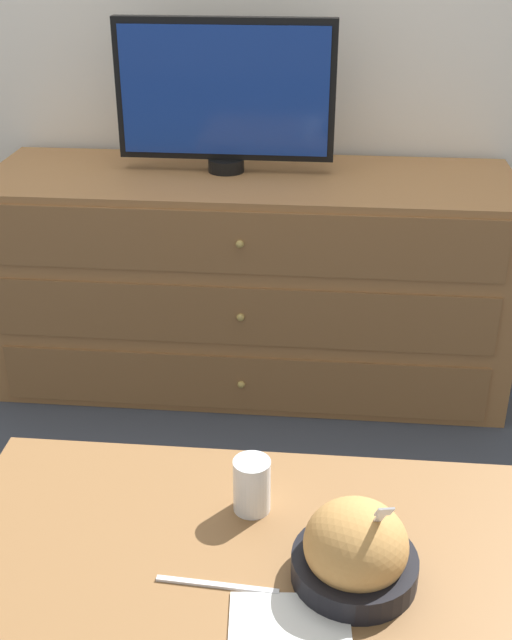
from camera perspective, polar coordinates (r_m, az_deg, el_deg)
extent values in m
plane|color=#383D47|center=(3.10, -2.01, -0.80)|extent=(12.00, 12.00, 0.00)
cube|color=#9E6B3D|center=(2.66, -0.45, 2.88)|extent=(1.66, 0.54, 0.71)
cube|color=brown|center=(2.54, -1.05, -4.54)|extent=(1.53, 0.01, 0.19)
sphere|color=tan|center=(2.53, -1.06, -4.61)|extent=(0.02, 0.02, 0.02)
cube|color=brown|center=(2.42, -1.10, 0.25)|extent=(1.53, 0.01, 0.19)
sphere|color=tan|center=(2.41, -1.11, 0.19)|extent=(0.02, 0.02, 0.02)
cube|color=brown|center=(2.32, -1.15, 5.48)|extent=(1.53, 0.01, 0.19)
sphere|color=tan|center=(2.32, -1.16, 5.42)|extent=(0.02, 0.02, 0.02)
cylinder|color=black|center=(2.58, -2.13, 10.95)|extent=(0.11, 0.11, 0.04)
cube|color=black|center=(2.53, -2.20, 16.03)|extent=(0.67, 0.04, 0.42)
cube|color=navy|center=(2.51, -2.27, 15.93)|extent=(0.63, 0.01, 0.38)
cube|color=olive|center=(1.38, -1.18, -17.12)|extent=(1.00, 0.61, 0.02)
cylinder|color=brown|center=(1.84, -15.22, -15.35)|extent=(0.04, 0.04, 0.47)
cylinder|color=brown|center=(1.77, 15.76, -17.24)|extent=(0.04, 0.04, 0.47)
cylinder|color=black|center=(1.34, 6.99, -17.02)|extent=(0.20, 0.20, 0.04)
ellipsoid|color=tan|center=(1.31, 7.11, -15.55)|extent=(0.17, 0.17, 0.14)
cube|color=silver|center=(1.29, 8.33, -14.28)|extent=(0.03, 0.11, 0.15)
cube|color=silver|center=(1.21, 9.12, -13.31)|extent=(0.03, 0.03, 0.03)
cylinder|color=beige|center=(1.45, -0.29, -12.26)|extent=(0.06, 0.06, 0.06)
cylinder|color=white|center=(1.44, -0.30, -11.66)|extent=(0.07, 0.07, 0.10)
cube|color=silver|center=(1.34, -2.77, -18.31)|extent=(0.20, 0.02, 0.01)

